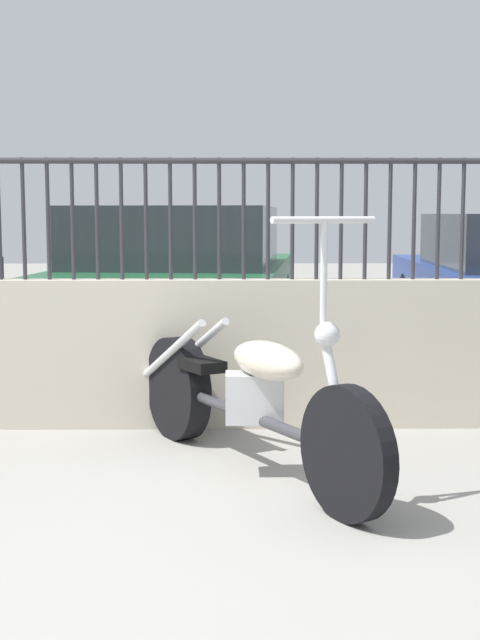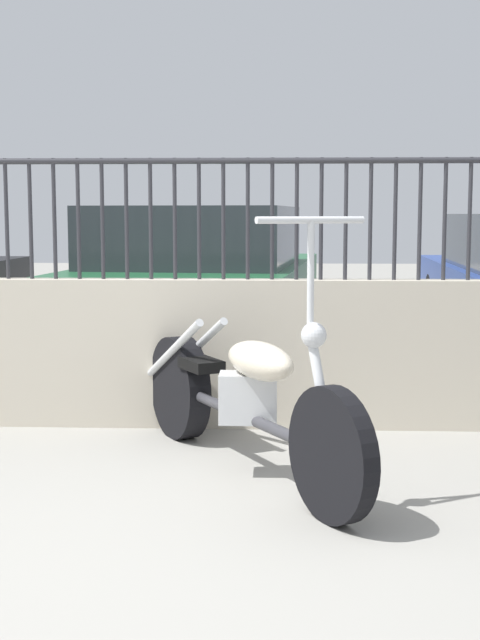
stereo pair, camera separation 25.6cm
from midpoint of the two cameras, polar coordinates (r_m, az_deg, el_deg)
ground_plane at (r=3.32m, az=-10.59°, el=-15.94°), size 40.00×40.00×0.00m
low_wall at (r=5.37m, az=-6.53°, el=-2.14°), size 10.36×0.18×0.89m
fence_railing at (r=5.30m, az=-6.66°, el=7.58°), size 10.36×0.04×0.71m
motorcycle_dark_grey at (r=4.48m, az=-1.73°, el=-4.83°), size 1.21×2.01×1.27m
car_green at (r=8.28m, az=-4.68°, el=2.62°), size 2.32×4.68×1.34m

